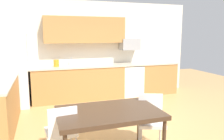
{
  "coord_description": "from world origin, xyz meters",
  "views": [
    {
      "loc": [
        -1.5,
        -3.58,
        1.78
      ],
      "look_at": [
        0.0,
        1.0,
        1.0
      ],
      "focal_mm": 35.33,
      "sensor_mm": 36.0,
      "label": 1
    }
  ],
  "objects_px": {
    "refrigerator": "(12,71)",
    "kettle": "(56,64)",
    "chair_near_table": "(151,117)",
    "chair_far_side": "(62,130)",
    "oven_range": "(131,80)",
    "dining_table": "(109,115)",
    "microwave": "(130,44)"
  },
  "relations": [
    {
      "from": "dining_table",
      "to": "chair_far_side",
      "type": "relative_size",
      "value": 1.65
    },
    {
      "from": "refrigerator",
      "to": "dining_table",
      "type": "height_order",
      "value": "refrigerator"
    },
    {
      "from": "refrigerator",
      "to": "kettle",
      "type": "distance_m",
      "value": 1.09
    },
    {
      "from": "chair_near_table",
      "to": "refrigerator",
      "type": "bearing_deg",
      "value": 128.24
    },
    {
      "from": "refrigerator",
      "to": "kettle",
      "type": "xyz_separation_m",
      "value": [
        1.07,
        0.13,
        0.13
      ]
    },
    {
      "from": "kettle",
      "to": "microwave",
      "type": "bearing_deg",
      "value": 1.36
    },
    {
      "from": "refrigerator",
      "to": "kettle",
      "type": "relative_size",
      "value": 8.92
    },
    {
      "from": "microwave",
      "to": "chair_near_table",
      "type": "relative_size",
      "value": 0.64
    },
    {
      "from": "dining_table",
      "to": "chair_near_table",
      "type": "relative_size",
      "value": 1.65
    },
    {
      "from": "refrigerator",
      "to": "oven_range",
      "type": "bearing_deg",
      "value": 1.44
    },
    {
      "from": "refrigerator",
      "to": "microwave",
      "type": "height_order",
      "value": "refrigerator"
    },
    {
      "from": "microwave",
      "to": "chair_near_table",
      "type": "height_order",
      "value": "microwave"
    },
    {
      "from": "chair_near_table",
      "to": "kettle",
      "type": "height_order",
      "value": "kettle"
    },
    {
      "from": "oven_range",
      "to": "microwave",
      "type": "xyz_separation_m",
      "value": [
        -0.0,
        0.1,
        1.04
      ]
    },
    {
      "from": "oven_range",
      "to": "kettle",
      "type": "relative_size",
      "value": 4.55
    },
    {
      "from": "kettle",
      "to": "chair_far_side",
      "type": "bearing_deg",
      "value": -93.14
    },
    {
      "from": "oven_range",
      "to": "dining_table",
      "type": "bearing_deg",
      "value": -117.79
    },
    {
      "from": "microwave",
      "to": "oven_range",
      "type": "bearing_deg",
      "value": -90.0
    },
    {
      "from": "microwave",
      "to": "kettle",
      "type": "relative_size",
      "value": 2.7
    },
    {
      "from": "oven_range",
      "to": "dining_table",
      "type": "height_order",
      "value": "oven_range"
    },
    {
      "from": "oven_range",
      "to": "chair_near_table",
      "type": "relative_size",
      "value": 1.07
    },
    {
      "from": "oven_range",
      "to": "chair_far_side",
      "type": "height_order",
      "value": "oven_range"
    },
    {
      "from": "oven_range",
      "to": "microwave",
      "type": "relative_size",
      "value": 1.69
    },
    {
      "from": "refrigerator",
      "to": "dining_table",
      "type": "distance_m",
      "value": 3.41
    },
    {
      "from": "chair_near_table",
      "to": "chair_far_side",
      "type": "xyz_separation_m",
      "value": [
        -1.37,
        -0.03,
        0.0
      ]
    },
    {
      "from": "microwave",
      "to": "chair_far_side",
      "type": "bearing_deg",
      "value": -126.31
    },
    {
      "from": "dining_table",
      "to": "chair_far_side",
      "type": "bearing_deg",
      "value": 169.3
    },
    {
      "from": "chair_far_side",
      "to": "kettle",
      "type": "bearing_deg",
      "value": 86.86
    },
    {
      "from": "oven_range",
      "to": "chair_far_side",
      "type": "xyz_separation_m",
      "value": [
        -2.28,
        -3.0,
        0.05
      ]
    },
    {
      "from": "refrigerator",
      "to": "chair_far_side",
      "type": "relative_size",
      "value": 2.1
    },
    {
      "from": "refrigerator",
      "to": "chair_near_table",
      "type": "relative_size",
      "value": 2.1
    },
    {
      "from": "oven_range",
      "to": "microwave",
      "type": "height_order",
      "value": "microwave"
    }
  ]
}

